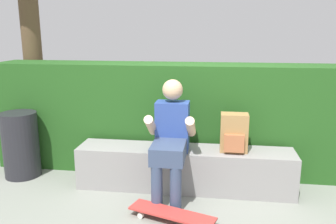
# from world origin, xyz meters

# --- Properties ---
(ground_plane) EXTENTS (24.00, 24.00, 0.00)m
(ground_plane) POSITION_xyz_m (0.00, 0.00, 0.00)
(ground_plane) COLOR gray
(bench_main) EXTENTS (2.31, 0.42, 0.45)m
(bench_main) POSITION_xyz_m (0.00, 0.36, 0.23)
(bench_main) COLOR gray
(bench_main) RESTS_ON ground
(person_skater) EXTENTS (0.49, 0.62, 1.20)m
(person_skater) POSITION_xyz_m (-0.13, 0.15, 0.65)
(person_skater) COLOR #2D4793
(person_skater) RESTS_ON ground
(skateboard_near_person) EXTENTS (0.82, 0.44, 0.09)m
(skateboard_near_person) POSITION_xyz_m (-0.05, -0.35, 0.07)
(skateboard_near_person) COLOR #BC3833
(skateboard_near_person) RESTS_ON ground
(backpack_on_bench) EXTENTS (0.28, 0.23, 0.40)m
(backpack_on_bench) POSITION_xyz_m (0.51, 0.35, 0.64)
(backpack_on_bench) COLOR #A37A47
(backpack_on_bench) RESTS_ON bench_main
(hedge_row) EXTENTS (5.36, 0.57, 1.30)m
(hedge_row) POSITION_xyz_m (0.32, 0.93, 0.65)
(hedge_row) COLOR #21501B
(hedge_row) RESTS_ON ground
(trash_bin) EXTENTS (0.41, 0.41, 0.76)m
(trash_bin) POSITION_xyz_m (-1.93, 0.44, 0.38)
(trash_bin) COLOR #232328
(trash_bin) RESTS_ON ground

